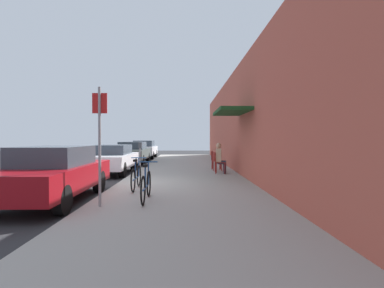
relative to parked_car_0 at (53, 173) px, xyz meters
name	(u,v)px	position (x,y,z in m)	size (l,w,h in m)	color
ground_plane	(116,188)	(1.10, 2.17, -0.72)	(60.00, 60.00, 0.00)	#2D2D30
sidewalk_slab	(185,178)	(3.35, 4.17, -0.66)	(4.50, 32.00, 0.12)	#9E9B93
building_facade	(246,119)	(5.74, 4.17, 1.64)	(1.40, 32.00, 4.72)	#BC5442
parked_car_0	(53,173)	(0.00, 0.00, 0.00)	(1.80, 4.40, 1.40)	maroon
parked_car_1	(111,159)	(0.00, 6.09, -0.03)	(1.80, 4.40, 1.31)	silver
parked_car_2	(132,152)	(0.00, 11.61, 0.00)	(1.80, 4.40, 1.38)	#47514C
parked_car_3	(144,149)	(0.00, 16.95, 0.01)	(1.80, 4.40, 1.42)	silver
parking_meter	(140,156)	(1.55, 4.40, 0.16)	(0.12, 0.10, 1.32)	slate
street_sign	(100,137)	(1.50, -1.11, 0.91)	(0.32, 0.06, 2.60)	gray
bicycle_0	(146,186)	(2.43, -0.51, -0.25)	(0.46, 1.71, 0.90)	black
bicycle_1	(136,177)	(1.92, 1.15, -0.25)	(0.46, 1.71, 0.90)	black
cafe_chair_0	(219,162)	(4.77, 5.08, -0.10)	(0.50, 0.50, 0.87)	maroon
seated_patron_0	(220,157)	(4.83, 5.07, 0.09)	(0.47, 0.41, 1.29)	#232838
cafe_chair_1	(217,160)	(4.77, 5.93, -0.10)	(0.49, 0.49, 0.87)	maroon
cafe_chair_2	(215,159)	(4.77, 6.90, -0.10)	(0.52, 0.52, 0.87)	maroon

